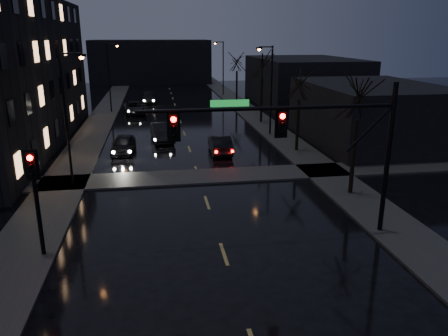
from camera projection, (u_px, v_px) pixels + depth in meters
name	position (u px, v px, depth m)	size (l,w,h in m)	color
sidewalk_left	(95.00, 129.00, 42.73)	(3.00, 140.00, 0.12)	#2D2D2B
sidewalk_right	(264.00, 124.00, 45.27)	(3.00, 140.00, 0.12)	#2D2D2B
sidewalk_cross	(199.00, 177.00, 28.42)	(40.00, 3.00, 0.12)	#2D2D2B
commercial_right_near	(371.00, 113.00, 37.11)	(10.00, 14.00, 5.00)	black
commercial_right_far	(303.00, 81.00, 57.96)	(12.00, 18.00, 6.00)	black
far_block	(151.00, 62.00, 83.01)	(22.00, 10.00, 8.00)	black
signal_mast	(309.00, 134.00, 18.61)	(11.11, 0.41, 7.00)	black
signal_pole_left	(35.00, 189.00, 17.45)	(0.35, 0.41, 4.53)	black
tree_near	(360.00, 87.00, 23.62)	(3.52, 3.52, 8.08)	black
tree_mid_a	(300.00, 77.00, 33.18)	(3.30, 3.30, 7.58)	black
tree_mid_b	(262.00, 58.00, 44.29)	(3.74, 3.74, 8.59)	black
tree_far	(237.00, 57.00, 57.67)	(3.43, 3.43, 7.88)	black
streetlight_l_near	(69.00, 109.00, 25.43)	(1.53, 0.28, 8.00)	black
streetlight_l_far	(110.00, 72.00, 50.93)	(1.53, 0.28, 8.00)	black
streetlight_r_mid	(269.00, 83.00, 39.03)	(1.53, 0.28, 8.00)	black
streetlight_r_far	(222.00, 64.00, 65.48)	(1.53, 0.28, 8.00)	black
oncoming_car_a	(123.00, 144.00, 34.15)	(1.65, 4.11, 1.40)	black
oncoming_car_b	(162.00, 132.00, 38.03)	(1.64, 4.71, 1.55)	black
oncoming_car_c	(135.00, 108.00, 51.13)	(2.37, 5.14, 1.43)	black
oncoming_car_d	(149.00, 98.00, 59.22)	(1.95, 4.80, 1.39)	black
lead_car	(220.00, 144.00, 34.06)	(1.51, 4.34, 1.43)	black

